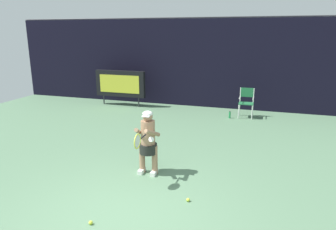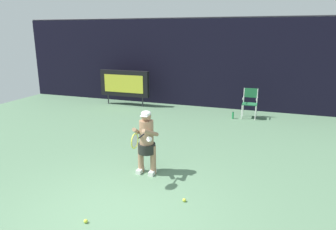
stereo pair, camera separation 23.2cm
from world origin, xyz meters
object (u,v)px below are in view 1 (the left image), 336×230
(scoreboard, at_px, (120,84))
(tennis_ball_spare, at_px, (188,200))
(tennis_racket, at_px, (138,141))
(water_bottle, at_px, (230,115))
(tennis_ball_loose, at_px, (91,223))
(umpire_chair, at_px, (246,101))
(tennis_player, at_px, (148,140))

(scoreboard, distance_m, tennis_ball_spare, 8.26)
(scoreboard, xyz_separation_m, tennis_racket, (3.56, -6.50, 0.05))
(water_bottle, relative_size, tennis_ball_loose, 3.90)
(scoreboard, height_order, tennis_ball_loose, scoreboard)
(scoreboard, bearing_deg, water_bottle, -7.88)
(umpire_chair, xyz_separation_m, tennis_ball_loose, (-1.96, -7.63, -0.58))
(tennis_racket, distance_m, tennis_ball_spare, 1.48)
(water_bottle, bearing_deg, tennis_player, -103.05)
(umpire_chair, relative_size, tennis_player, 0.75)
(umpire_chair, relative_size, tennis_ball_loose, 15.88)
(water_bottle, bearing_deg, umpire_chair, 32.28)
(scoreboard, relative_size, tennis_player, 1.52)
(tennis_racket, distance_m, tennis_ball_loose, 1.75)
(umpire_chair, distance_m, tennis_racket, 6.43)
(scoreboard, relative_size, tennis_ball_loose, 32.35)
(tennis_racket, relative_size, tennis_ball_spare, 8.85)
(tennis_ball_spare, bearing_deg, tennis_ball_loose, -138.94)
(umpire_chair, bearing_deg, tennis_ball_spare, -95.29)
(tennis_ball_spare, bearing_deg, water_bottle, 89.50)
(water_bottle, relative_size, tennis_player, 0.18)
(umpire_chair, bearing_deg, tennis_player, -107.52)
(water_bottle, distance_m, tennis_racket, 6.03)
(tennis_player, bearing_deg, scoreboard, 121.05)
(scoreboard, bearing_deg, umpire_chair, -3.36)
(scoreboard, height_order, tennis_racket, scoreboard)
(umpire_chair, xyz_separation_m, water_bottle, (-0.54, -0.34, -0.50))
(umpire_chair, height_order, tennis_ball_loose, umpire_chair)
(water_bottle, distance_m, tennis_ball_spare, 6.10)
(tennis_player, xyz_separation_m, tennis_ball_spare, (1.15, -0.92, -0.75))
(tennis_ball_spare, bearing_deg, tennis_player, 141.44)
(scoreboard, height_order, umpire_chair, scoreboard)
(tennis_ball_spare, bearing_deg, tennis_racket, 167.31)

